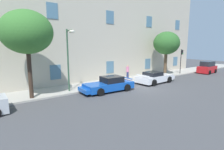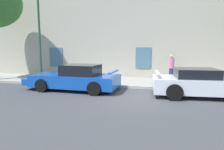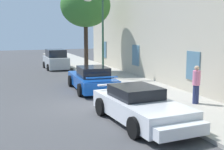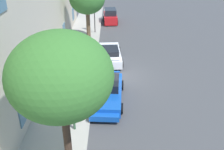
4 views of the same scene
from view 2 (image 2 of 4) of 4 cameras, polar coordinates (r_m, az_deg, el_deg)
The scene contains 6 objects.
ground_plane at distance 8.97m, azimuth 6.91°, elevation -6.82°, with size 80.00×80.00×0.00m, color #444447.
sidewalk at distance 12.79m, azimuth 8.58°, elevation -2.19°, with size 60.00×3.50×0.14m, color #A8A399.
sportscar_red_lead at distance 10.87m, azimuth -11.37°, elevation -1.08°, with size 5.21×2.37×1.40m.
sportscar_yellow_flank at distance 10.16m, azimuth 26.03°, elevation -2.33°, with size 5.14×2.42×1.32m.
street_lamp at distance 13.56m, azimuth -21.67°, elevation 14.63°, with size 0.44×1.42×5.59m.
pedestrian_admiring at distance 13.22m, azimuth 17.02°, elevation 2.08°, with size 0.43×0.43×1.74m.
Camera 2 is at (0.79, -8.66, 2.23)m, focal length 31.18 mm.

